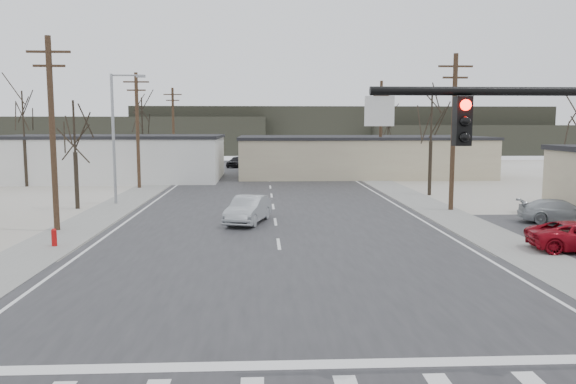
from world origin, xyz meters
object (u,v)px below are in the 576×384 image
object	(u,v)px
sedan_crossing	(248,209)
car_far_b	(237,162)
car_parked_silver	(560,211)
car_far_a	(270,167)
fire_hydrant	(54,237)

from	to	relation	value
sedan_crossing	car_far_b	size ratio (longest dim) A/B	1.07
car_parked_silver	car_far_a	bearing A→B (deg)	37.07
fire_hydrant	car_far_a	xyz separation A→B (m)	(10.44, 37.22, 0.38)
sedan_crossing	car_far_b	distance (m)	42.28
car_far_a	car_parked_silver	xyz separation A→B (m)	(15.82, -32.22, -0.15)
fire_hydrant	car_far_a	size ratio (longest dim) A/B	0.16
fire_hydrant	car_far_b	size ratio (longest dim) A/B	0.20
car_far_a	fire_hydrant	bearing A→B (deg)	94.15
car_far_a	car_parked_silver	bearing A→B (deg)	135.96
car_parked_silver	sedan_crossing	bearing A→B (deg)	98.35
fire_hydrant	car_parked_silver	world-z (taller)	car_parked_silver
car_far_a	car_far_b	distance (m)	11.56
car_far_a	sedan_crossing	bearing A→B (deg)	106.60
fire_hydrant	sedan_crossing	size ratio (longest dim) A/B	0.19
sedan_crossing	car_parked_silver	bearing A→B (deg)	12.49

